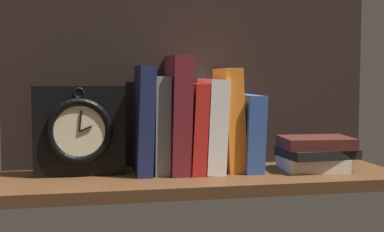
% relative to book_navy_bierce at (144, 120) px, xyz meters
% --- Properties ---
extents(ground_plane, '(0.87, 0.27, 0.03)m').
position_rel_book_navy_bierce_xyz_m(ground_plane, '(0.12, -0.04, -0.13)').
color(ground_plane, '#4C2D19').
extents(back_panel, '(0.87, 0.01, 0.42)m').
position_rel_book_navy_bierce_xyz_m(back_panel, '(0.12, 0.09, 0.09)').
color(back_panel, black).
rests_on(back_panel, ground_plane).
extents(book_navy_bierce, '(0.04, 0.14, 0.24)m').
position_rel_book_navy_bierce_xyz_m(book_navy_bierce, '(0.00, 0.00, 0.00)').
color(book_navy_bierce, '#192147').
rests_on(book_navy_bierce, ground_plane).
extents(book_gray_chess, '(0.04, 0.12, 0.21)m').
position_rel_book_navy_bierce_xyz_m(book_gray_chess, '(0.04, 0.00, -0.01)').
color(book_gray_chess, gray).
rests_on(book_gray_chess, ground_plane).
extents(book_maroon_dawkins, '(0.05, 0.15, 0.26)m').
position_rel_book_navy_bierce_xyz_m(book_maroon_dawkins, '(0.08, 0.00, 0.01)').
color(book_maroon_dawkins, maroon).
rests_on(book_maroon_dawkins, ground_plane).
extents(book_red_requiem, '(0.04, 0.16, 0.20)m').
position_rel_book_navy_bierce_xyz_m(book_red_requiem, '(0.11, 0.00, -0.02)').
color(book_red_requiem, red).
rests_on(book_red_requiem, ground_plane).
extents(book_white_catcher, '(0.05, 0.15, 0.21)m').
position_rel_book_navy_bierce_xyz_m(book_white_catcher, '(0.15, 0.00, -0.01)').
color(book_white_catcher, silver).
rests_on(book_white_catcher, ground_plane).
extents(book_orange_pandolfini, '(0.05, 0.13, 0.23)m').
position_rel_book_navy_bierce_xyz_m(book_orange_pandolfini, '(0.20, 0.00, -0.00)').
color(book_orange_pandolfini, orange).
rests_on(book_orange_pandolfini, ground_plane).
extents(book_blue_modern, '(0.05, 0.15, 0.17)m').
position_rel_book_navy_bierce_xyz_m(book_blue_modern, '(0.24, 0.00, -0.03)').
color(book_blue_modern, '#2D4C8E').
rests_on(book_blue_modern, ground_plane).
extents(framed_clock, '(0.19, 0.06, 0.19)m').
position_rel_book_navy_bierce_xyz_m(framed_clock, '(-0.14, -0.00, -0.02)').
color(framed_clock, black).
rests_on(framed_clock, ground_plane).
extents(book_stack_side, '(0.17, 0.14, 0.08)m').
position_rel_book_navy_bierce_xyz_m(book_stack_side, '(0.39, -0.04, -0.08)').
color(book_stack_side, beige).
rests_on(book_stack_side, ground_plane).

